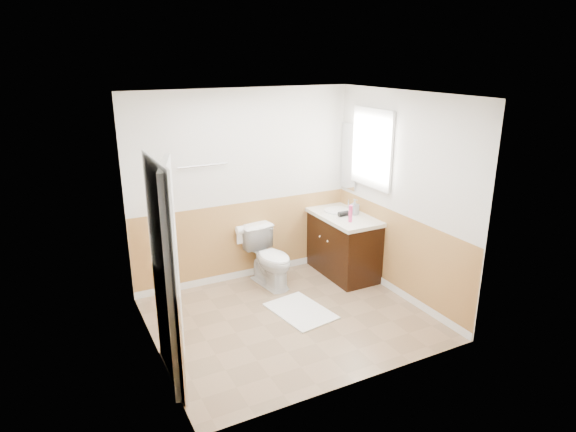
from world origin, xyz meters
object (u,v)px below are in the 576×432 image
bath_mat (301,311)px  lotion_bottle (350,214)px  toilet (270,257)px  vanity_cabinet (342,246)px  soap_dispenser (354,207)px

bath_mat → lotion_bottle: size_ratio=3.64×
toilet → lotion_bottle: bearing=-33.2°
toilet → vanity_cabinet: bearing=-15.4°
toilet → bath_mat: size_ratio=0.95×
lotion_bottle → toilet: bearing=155.5°
toilet → vanity_cabinet: vanity_cabinet is taller
toilet → soap_dispenser: bearing=-18.3°
toilet → vanity_cabinet: (1.03, -0.12, 0.02)m
toilet → lotion_bottle: (0.93, -0.43, 0.58)m
bath_mat → vanity_cabinet: vanity_cabinet is taller
bath_mat → lotion_bottle: lotion_bottle is taller
bath_mat → soap_dispenser: size_ratio=3.77×
vanity_cabinet → toilet: bearing=173.3°
lotion_bottle → soap_dispenser: 0.32m
toilet → lotion_bottle: size_ratio=3.45×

